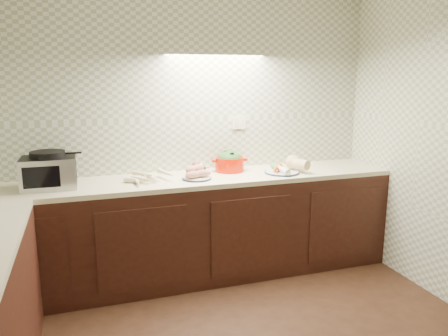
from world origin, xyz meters
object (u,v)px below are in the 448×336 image
object	(u,v)px
toaster_oven	(49,171)
dutch_oven	(230,162)
sweet_potato_plate	(196,174)
parsnip_pile	(155,177)
veg_plate	(287,166)
onion_bowl	(197,169)

from	to	relation	value
toaster_oven	dutch_oven	distance (m)	1.51
toaster_oven	sweet_potato_plate	size ratio (longest dim) A/B	1.61
parsnip_pile	sweet_potato_plate	distance (m)	0.34
parsnip_pile	veg_plate	distance (m)	1.19
sweet_potato_plate	toaster_oven	bearing A→B (deg)	176.01
toaster_oven	veg_plate	size ratio (longest dim) A/B	1.03
sweet_potato_plate	onion_bowl	world-z (taller)	sweet_potato_plate
toaster_oven	parsnip_pile	size ratio (longest dim) A/B	1.22
parsnip_pile	dutch_oven	size ratio (longest dim) A/B	1.01
parsnip_pile	sweet_potato_plate	xyz separation A→B (m)	(0.34, -0.03, 0.01)
parsnip_pile	sweet_potato_plate	size ratio (longest dim) A/B	1.32
parsnip_pile	onion_bowl	distance (m)	0.43
onion_bowl	dutch_oven	world-z (taller)	dutch_oven
onion_bowl	dutch_oven	bearing A→B (deg)	3.05
dutch_oven	parsnip_pile	bearing A→B (deg)	-161.30
toaster_oven	parsnip_pile	bearing A→B (deg)	-2.64
sweet_potato_plate	dutch_oven	bearing A→B (deg)	28.63
parsnip_pile	onion_bowl	world-z (taller)	onion_bowl
parsnip_pile	onion_bowl	bearing A→B (deg)	20.78
parsnip_pile	dutch_oven	distance (m)	0.73
parsnip_pile	dutch_oven	bearing A→B (deg)	13.41
sweet_potato_plate	onion_bowl	xyz separation A→B (m)	(0.06, 0.18, -0.00)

